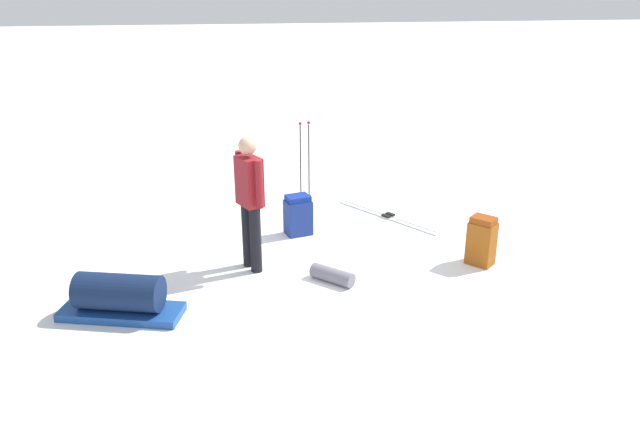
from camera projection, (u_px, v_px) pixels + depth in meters
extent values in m
plane|color=white|center=(320.00, 262.00, 7.94)|extent=(80.00, 80.00, 0.00)
cylinder|color=black|center=(248.00, 234.00, 7.69)|extent=(0.14, 0.14, 0.85)
cylinder|color=black|center=(256.00, 240.00, 7.54)|extent=(0.14, 0.14, 0.85)
cube|color=maroon|center=(249.00, 181.00, 7.35)|extent=(0.35, 0.40, 0.60)
cylinder|color=maroon|center=(240.00, 174.00, 7.53)|extent=(0.09, 0.09, 0.58)
cylinder|color=maroon|center=(259.00, 184.00, 7.16)|extent=(0.09, 0.09, 0.58)
sphere|color=tan|center=(248.00, 146.00, 7.19)|extent=(0.22, 0.22, 0.22)
cube|color=silver|center=(386.00, 217.00, 9.35)|extent=(1.16, 1.56, 0.02)
cube|color=black|center=(386.00, 216.00, 9.34)|extent=(0.13, 0.15, 0.03)
cube|color=silver|center=(390.00, 216.00, 9.41)|extent=(1.16, 1.56, 0.02)
cube|color=black|center=(390.00, 214.00, 9.40)|extent=(0.13, 0.15, 0.03)
cube|color=#964B13|center=(481.00, 244.00, 7.78)|extent=(0.40, 0.40, 0.56)
cube|color=#913C11|center=(484.00, 220.00, 7.67)|extent=(0.36, 0.36, 0.08)
cube|color=navy|center=(298.00, 217.00, 8.70)|extent=(0.41, 0.36, 0.50)
cube|color=navy|center=(298.00, 198.00, 8.60)|extent=(0.37, 0.33, 0.08)
cylinder|color=black|center=(309.00, 163.00, 9.90)|extent=(0.02, 0.02, 1.25)
sphere|color=#A51919|center=(309.00, 123.00, 9.67)|extent=(0.05, 0.05, 0.05)
cylinder|color=black|center=(309.00, 196.00, 10.11)|extent=(0.07, 0.07, 0.01)
cylinder|color=black|center=(301.00, 164.00, 9.85)|extent=(0.02, 0.02, 1.25)
sphere|color=#A51919|center=(300.00, 124.00, 9.61)|extent=(0.05, 0.05, 0.05)
cylinder|color=black|center=(301.00, 197.00, 10.05)|extent=(0.07, 0.07, 0.01)
cube|color=navy|center=(122.00, 312.00, 6.67)|extent=(1.38, 0.77, 0.09)
cylinder|color=#112143|center=(119.00, 292.00, 6.58)|extent=(0.99, 0.62, 0.40)
cylinder|color=slate|center=(332.00, 275.00, 7.39)|extent=(0.53, 0.50, 0.18)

